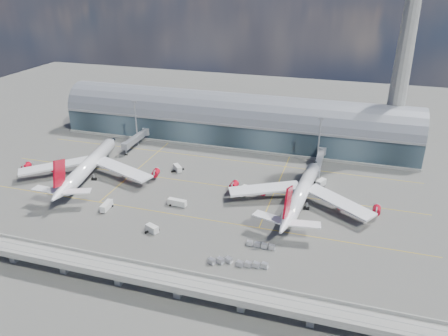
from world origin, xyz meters
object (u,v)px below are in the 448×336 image
(airliner_right, at_px, (301,194))
(service_truck_5, at_px, (178,168))
(service_truck_4, at_px, (321,183))
(cargo_train_2, at_px, (252,265))
(service_truck_1, at_px, (152,229))
(cargo_train_0, at_px, (220,261))
(control_tower, at_px, (404,57))
(floodlight_mast_left, at_px, (136,122))
(service_truck_0, at_px, (107,206))
(cargo_train_1, at_px, (261,245))
(floodlight_mast_right, at_px, (319,141))
(service_truck_2, at_px, (177,203))
(service_truck_3, at_px, (243,191))
(airliner_left, at_px, (88,166))

(airliner_right, distance_m, service_truck_5, 64.98)
(service_truck_4, relative_size, cargo_train_2, 0.56)
(service_truck_1, height_order, cargo_train_0, service_truck_1)
(control_tower, height_order, cargo_train_2, control_tower)
(floodlight_mast_left, xyz_separation_m, service_truck_0, (21.46, -69.51, -12.05))
(service_truck_5, height_order, cargo_train_1, service_truck_5)
(control_tower, xyz_separation_m, service_truck_0, (-113.54, -97.51, -50.06))
(service_truck_0, xyz_separation_m, service_truck_1, (25.58, -10.27, -0.08))
(control_tower, height_order, airliner_right, control_tower)
(service_truck_0, bearing_deg, service_truck_1, -25.81)
(cargo_train_0, bearing_deg, airliner_right, -0.17)
(floodlight_mast_left, xyz_separation_m, cargo_train_0, (77.39, -90.37, -12.64))
(control_tower, xyz_separation_m, service_truck_1, (-87.96, -107.78, -50.13))
(floodlight_mast_right, height_order, cargo_train_1, floodlight_mast_right)
(control_tower, relative_size, service_truck_5, 16.31)
(cargo_train_0, distance_m, cargo_train_2, 10.93)
(floodlight_mast_right, bearing_deg, cargo_train_1, -98.45)
(service_truck_2, xyz_separation_m, service_truck_3, (23.79, 18.22, 0.13))
(floodlight_mast_left, xyz_separation_m, cargo_train_2, (88.27, -89.31, -12.69))
(airliner_left, height_order, service_truck_0, airliner_left)
(airliner_right, xyz_separation_m, service_truck_5, (-62.64, 16.82, -3.94))
(airliner_right, height_order, service_truck_4, airliner_right)
(floodlight_mast_left, relative_size, service_truck_0, 3.41)
(control_tower, distance_m, airliner_left, 162.30)
(airliner_left, distance_m, cargo_train_0, 91.48)
(cargo_train_1, height_order, cargo_train_2, cargo_train_2)
(cargo_train_0, height_order, cargo_train_1, cargo_train_0)
(floodlight_mast_left, xyz_separation_m, service_truck_1, (47.04, -79.78, -12.13))
(floodlight_mast_left, distance_m, airliner_left, 46.37)
(floodlight_mast_right, bearing_deg, cargo_train_2, -97.48)
(service_truck_2, bearing_deg, service_truck_0, 117.35)
(service_truck_3, bearing_deg, airliner_right, 8.09)
(service_truck_0, distance_m, cargo_train_2, 69.68)
(service_truck_2, xyz_separation_m, service_truck_5, (-13.17, 32.21, 0.04))
(service_truck_3, distance_m, service_truck_4, 36.87)
(cargo_train_1, bearing_deg, service_truck_5, 44.48)
(service_truck_0, bearing_deg, floodlight_mast_left, 103.22)
(floodlight_mast_right, distance_m, airliner_right, 43.57)
(floodlight_mast_left, bearing_deg, airliner_left, -92.85)
(service_truck_0, bearing_deg, service_truck_3, 26.41)
(service_truck_3, bearing_deg, airliner_left, -161.14)
(service_truck_4, bearing_deg, floodlight_mast_right, 125.30)
(floodlight_mast_left, relative_size, service_truck_2, 3.11)
(airliner_left, height_order, cargo_train_1, airliner_left)
(cargo_train_0, xyz_separation_m, cargo_train_2, (10.88, 1.07, -0.05))
(cargo_train_0, bearing_deg, service_truck_1, 93.66)
(airliner_right, bearing_deg, airliner_left, -173.87)
(service_truck_3, xyz_separation_m, cargo_train_1, (16.49, -37.54, -0.74))
(airliner_right, bearing_deg, service_truck_1, -139.40)
(service_truck_3, distance_m, cargo_train_1, 41.01)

